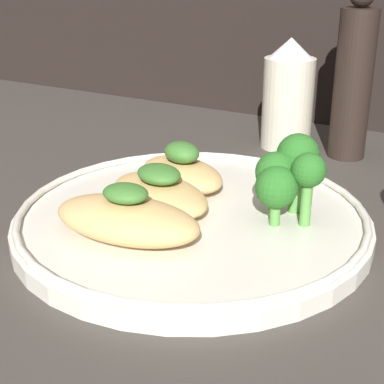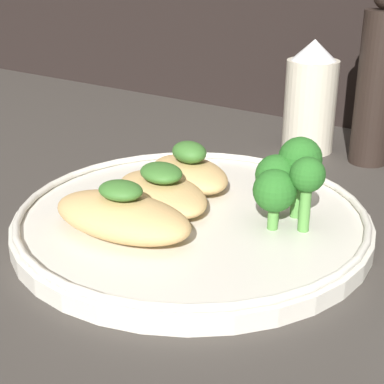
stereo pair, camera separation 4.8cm
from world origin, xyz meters
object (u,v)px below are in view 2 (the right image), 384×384
broccoli_bunch (288,176)px  sauce_bottle (310,99)px  pepper_grinder (376,84)px  plate (192,219)px

broccoli_bunch → sauce_bottle: (-7.93, 21.51, 0.63)cm
sauce_bottle → pepper_grinder: bearing=-0.0°
sauce_bottle → plate: bearing=-87.8°
broccoli_bunch → sauce_bottle: bearing=110.2°
broccoli_bunch → pepper_grinder: (-0.76, 21.51, 3.22)cm
sauce_bottle → pepper_grinder: (7.17, -0.00, 2.59)cm
broccoli_bunch → sauce_bottle: sauce_bottle is taller
plate → pepper_grinder: 26.40cm
plate → broccoli_bunch: broccoli_bunch is taller
broccoli_bunch → pepper_grinder: bearing=92.0°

